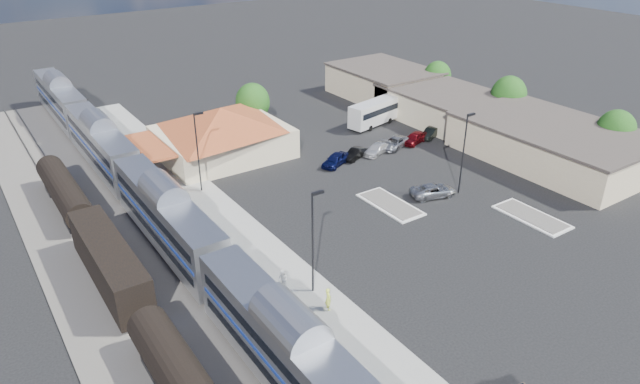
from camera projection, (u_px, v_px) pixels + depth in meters
ground at (372, 224)px, 55.98m from camera, size 280.00×280.00×0.00m
railbed at (135, 252)px, 51.31m from camera, size 16.00×100.00×0.12m
platform at (235, 232)px, 54.34m from camera, size 5.50×92.00×0.18m
passenger_train at (168, 220)px, 50.73m from camera, size 3.00×104.00×5.55m
freight_cars at (110, 265)px, 46.13m from camera, size 2.80×46.00×4.00m
station_depot at (222, 132)px, 70.04m from camera, size 18.35×12.24×6.20m
buildings_east at (465, 112)px, 79.60m from camera, size 14.40×51.40×4.80m
traffic_island_south at (390, 204)px, 59.42m from camera, size 3.30×7.50×0.21m
traffic_island_north at (532, 217)px, 57.05m from camera, size 3.30×7.50×0.21m
lamp_plat_s at (314, 235)px, 43.67m from camera, size 1.08×0.25×9.00m
lamp_plat_n at (198, 146)px, 59.95m from camera, size 1.08×0.25×9.00m
lamp_lot at (465, 147)px, 59.67m from camera, size 1.08×0.25×9.00m
tree_east_a at (616, 130)px, 68.36m from camera, size 4.56×4.56×6.42m
tree_east_b at (509, 95)px, 80.05m from camera, size 4.94×4.94×6.96m
tree_east_c at (437, 76)px, 90.61m from camera, size 4.41×4.41×6.21m
tree_depot at (253, 102)px, 77.88m from camera, size 4.71×4.71×6.63m
suv at (433, 191)px, 60.97m from camera, size 5.46×3.65×1.39m
coach_bus at (379, 110)px, 81.06m from camera, size 11.23×4.64×3.52m
person_a at (328, 299)px, 43.40m from camera, size 0.59×0.77×1.91m
person_b at (283, 280)px, 45.77m from camera, size 0.76×0.92×1.74m
parked_car_a at (335, 160)px, 68.31m from camera, size 4.67×3.35×1.48m
parked_car_b at (355, 154)px, 70.18m from camera, size 4.11×2.63×1.28m
parked_car_c at (377, 149)px, 71.57m from camera, size 4.75×3.09×1.28m
parked_car_d at (394, 143)px, 73.38m from camera, size 5.36×3.83×1.35m
parked_car_e at (415, 138)px, 74.74m from camera, size 4.65×2.92×1.47m
parked_car_f at (431, 133)px, 76.60m from camera, size 4.31×2.84×1.34m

